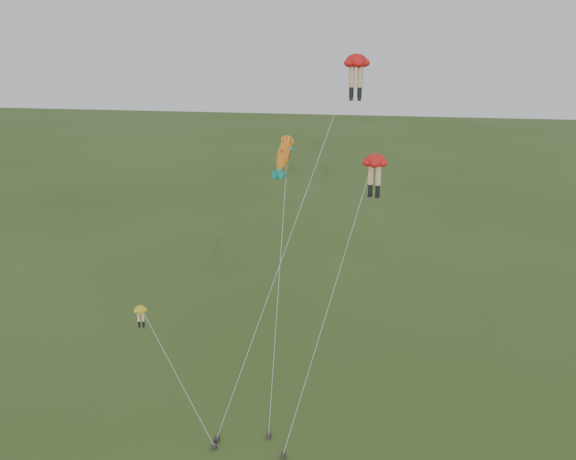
# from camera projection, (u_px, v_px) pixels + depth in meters

# --- Properties ---
(ground) EXTENTS (300.00, 300.00, 0.00)m
(ground) POSITION_uv_depth(u_px,v_px,m) (261.00, 435.00, 36.98)
(ground) COLOR #2F4A1A
(ground) RESTS_ON ground
(legs_kite_red_high) EXTENTS (7.48, 11.38, 20.98)m
(legs_kite_red_high) POSITION_uv_depth(u_px,v_px,m) (355.00, 68.00, 39.04)
(legs_kite_red_high) COLOR red
(legs_kite_red_high) RESTS_ON ground
(legs_kite_red_mid) EXTENTS (5.10, 10.85, 15.15)m
(legs_kite_red_mid) POSITION_uv_depth(u_px,v_px,m) (374.00, 167.00, 39.07)
(legs_kite_red_mid) COLOR red
(legs_kite_red_mid) RESTS_ON ground
(legs_kite_yellow) EXTENTS (5.06, 2.24, 7.64)m
(legs_kite_yellow) POSITION_uv_depth(u_px,v_px,m) (146.00, 322.00, 35.77)
(legs_kite_yellow) COLOR yellow
(legs_kite_yellow) RESTS_ON ground
(fish_kite) EXTENTS (1.28, 9.18, 16.34)m
(fish_kite) POSITION_uv_depth(u_px,v_px,m) (284.00, 155.00, 39.58)
(fish_kite) COLOR gold
(fish_kite) RESTS_ON ground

